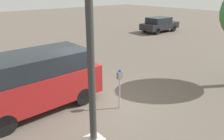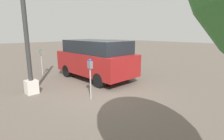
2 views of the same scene
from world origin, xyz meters
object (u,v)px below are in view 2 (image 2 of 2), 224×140
parking_meter_near (90,70)px  parking_meter_far (41,56)px  parked_van (96,58)px  lamp_post (28,53)px

parking_meter_near → parking_meter_far: size_ratio=1.00×
parked_van → parking_meter_far: bearing=30.8°
parking_meter_far → lamp_post: 3.35m
parking_meter_far → parked_van: (-2.82, -1.72, -0.01)m
parking_meter_near → parked_van: (2.18, -1.98, -0.01)m
parking_meter_near → lamp_post: bearing=36.4°
parking_meter_near → lamp_post: 2.58m
parked_van → parking_meter_near: bearing=137.3°
parking_meter_far → parked_van: size_ratio=0.34×
lamp_post → parking_meter_near: bearing=-147.3°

